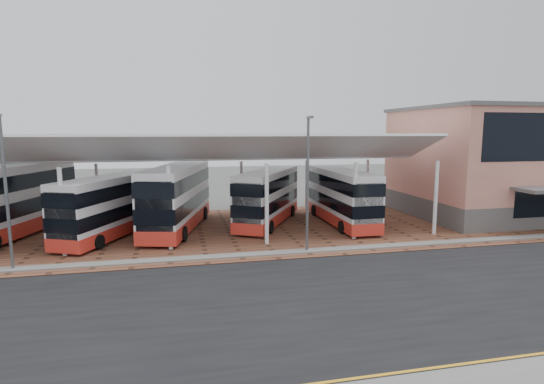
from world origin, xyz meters
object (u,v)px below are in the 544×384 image
(bus_3, at_px, (177,198))
(bus_4, at_px, (268,197))
(terminal, at_px, (513,161))
(bus_1, at_px, (11,201))
(bus_5, at_px, (341,197))
(bus_2, at_px, (111,207))

(bus_3, xyz_separation_m, bus_4, (6.91, 0.54, -0.25))
(terminal, relative_size, bus_1, 1.51)
(bus_5, bearing_deg, bus_3, 177.34)
(terminal, distance_m, bus_5, 16.28)
(terminal, bearing_deg, bus_4, 178.45)
(bus_4, relative_size, bus_5, 0.98)
(bus_3, distance_m, bus_4, 6.94)
(bus_1, relative_size, bus_5, 1.19)
(bus_3, height_order, bus_5, bus_3)
(bus_1, distance_m, bus_2, 6.79)
(terminal, bearing_deg, bus_2, -178.00)
(bus_2, xyz_separation_m, bus_5, (16.93, 0.49, 0.02))
(bus_2, xyz_separation_m, bus_3, (4.46, 1.20, 0.25))
(terminal, height_order, bus_4, terminal)
(bus_5, bearing_deg, terminal, 2.96)
(bus_3, bearing_deg, terminal, 14.20)
(terminal, bearing_deg, bus_1, 179.51)
(bus_2, relative_size, bus_3, 0.87)
(terminal, xyz_separation_m, bus_5, (-16.07, -0.66, -2.52))
(terminal, xyz_separation_m, bus_4, (-21.64, 0.59, -2.54))
(bus_4, bearing_deg, bus_2, -142.41)
(terminal, bearing_deg, bus_5, -177.64)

